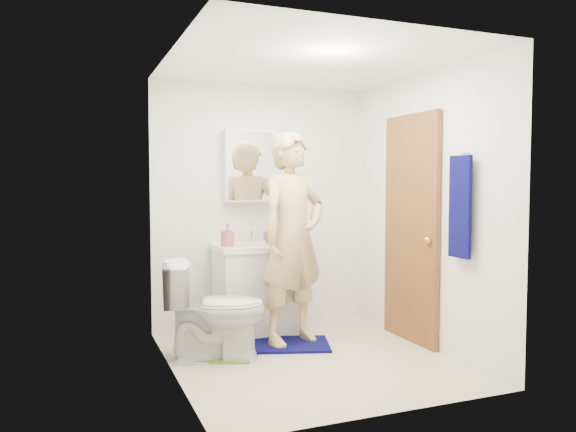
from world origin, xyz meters
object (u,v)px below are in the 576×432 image
Objects in this scene: towel at (460,207)px; toothbrush_cup at (270,237)px; toilet at (215,309)px; medicine_cabinet at (249,166)px; vanity_cabinet at (257,291)px; soap_dispenser at (228,235)px; man at (293,238)px.

towel is 5.99× the size of toothbrush_cup.
medicine_cabinet is at bearing -19.42° from toilet.
medicine_cabinet is at bearing 90.00° from vanity_cabinet.
soap_dispenser is (-0.30, -0.28, -0.65)m from medicine_cabinet.
toilet is at bearing -131.54° from vanity_cabinet.
toothbrush_cup is at bearing 121.79° from towel.
towel reaches higher than vanity_cabinet.
toilet is at bearing -134.49° from toothbrush_cup.
soap_dispenser reaches higher than toothbrush_cup.
vanity_cabinet is 3.86× the size of soap_dispenser.
vanity_cabinet is 0.76m from man.
soap_dispenser is at bearing -169.27° from vanity_cabinet.
toothbrush_cup is at bearing -30.65° from toilet.
vanity_cabinet is 0.43× the size of man.
vanity_cabinet is at bearing 128.47° from towel.
toilet is 1.18m from toothbrush_cup.
man is (0.47, -0.43, -0.00)m from soap_dispenser.
medicine_cabinet is at bearing 150.98° from toothbrush_cup.
man is at bearing -64.78° from toilet.
towel is at bearing -43.98° from soap_dispenser.
toilet is 3.96× the size of soap_dispenser.
vanity_cabinet is 2.08m from towel.
toothbrush_cup is at bearing 20.48° from soap_dispenser.
vanity_cabinet is at bearing -90.00° from medicine_cabinet.
soap_dispenser is 0.11× the size of man.
toilet is 6.13× the size of toothbrush_cup.
vanity_cabinet is 1.14× the size of medicine_cabinet.
medicine_cabinet is 0.73m from toothbrush_cup.
man is at bearing -70.48° from vanity_cabinet.
toothbrush_cup reaches higher than toilet.
soap_dispenser is at bearing -159.52° from toothbrush_cup.
man is (0.74, 0.15, 0.54)m from toilet.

